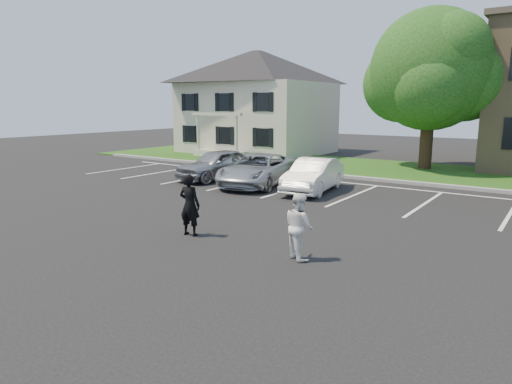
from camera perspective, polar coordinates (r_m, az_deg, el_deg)
ground_plane at (r=12.12m, az=-2.70°, el=-6.55°), size 90.00×90.00×0.00m
curb at (r=22.61m, az=16.05°, el=1.40°), size 40.00×0.30×0.15m
grass_strip at (r=26.40m, az=18.84°, el=2.47°), size 44.00×8.00×0.08m
stall_lines at (r=19.34m, az=17.05°, el=-0.41°), size 34.00×5.36×0.01m
house at (r=35.38m, az=0.12°, el=11.19°), size 10.30×9.22×7.60m
tree at (r=27.57m, az=21.27°, el=13.73°), size 7.80×7.20×8.80m
man_black_suit at (r=12.86m, az=-8.29°, el=-1.61°), size 0.69×0.51×1.75m
man_white_shirt at (r=10.88m, az=5.39°, el=-4.27°), size 0.97×0.91×1.59m
car_silver_west at (r=22.49m, az=-4.81°, el=3.47°), size 2.46×4.62×1.50m
car_silver_minivan at (r=20.77m, az=0.25°, el=2.79°), size 3.27×5.46×1.42m
car_white_sedan at (r=19.40m, az=7.19°, el=2.09°), size 2.07×4.39×1.39m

